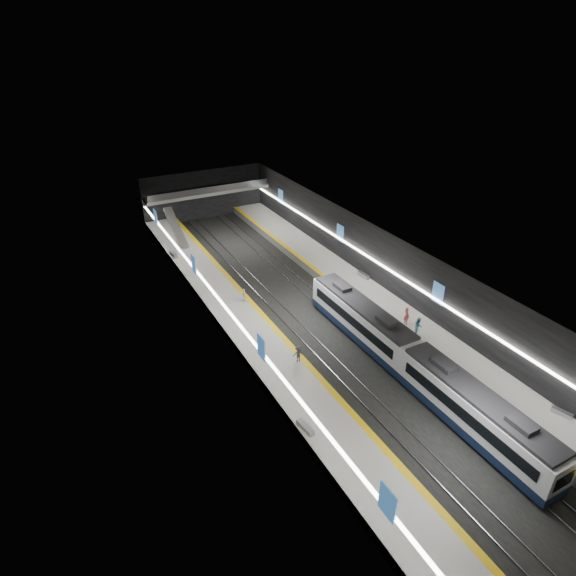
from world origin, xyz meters
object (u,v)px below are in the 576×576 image
bench_left_near (305,427)px  passenger_left_a (244,295)px  bench_right_near (562,413)px  bench_left_far (174,255)px  passenger_right_a (406,316)px  passenger_left_b (298,354)px  train (411,359)px  bench_right_far (363,275)px  passenger_right_b (418,326)px  escalator (176,227)px

bench_left_near → passenger_left_a: 20.62m
bench_right_near → bench_left_far: bearing=95.6°
passenger_right_a → passenger_left_b: (-13.03, -0.29, -0.14)m
train → bench_left_far: train is taller
bench_right_far → passenger_right_a: passenger_right_a is taller
passenger_left_a → bench_right_near: bearing=44.4°
passenger_right_a → passenger_left_b: passenger_right_a is taller
bench_right_far → passenger_right_a: size_ratio=0.95×
passenger_right_a → passenger_right_b: size_ratio=1.01×
passenger_right_a → passenger_right_b: passenger_right_a is taller
train → bench_left_near: (-12.00, -1.92, -0.98)m
bench_left_far → passenger_left_a: size_ratio=1.25×
bench_right_far → passenger_left_a: size_ratio=1.21×
escalator → passenger_right_a: size_ratio=4.14×
bench_left_far → bench_right_far: 25.44m
train → bench_right_near: bearing=-55.6°
bench_right_near → passenger_right_a: passenger_right_a is taller
bench_left_near → passenger_right_a: 18.52m
bench_right_far → passenger_right_b: passenger_right_b is taller
bench_left_far → bench_right_near: bearing=-72.0°
bench_left_near → bench_right_far: (19.00, 18.70, 0.01)m
train → passenger_right_b: (4.47, 4.06, -0.24)m
escalator → passenger_right_b: size_ratio=4.18×
train → passenger_left_b: (-8.35, 5.81, -0.36)m
escalator → passenger_left_a: 20.70m
bench_right_near → passenger_left_b: size_ratio=0.97×
bench_left_near → bench_right_near: size_ratio=1.10×
bench_left_near → bench_right_near: (19.00, -8.30, -0.02)m
train → escalator: size_ratio=3.76×
passenger_right_b → passenger_left_a: passenger_right_b is taller
train → passenger_left_b: 10.18m
bench_left_far → passenger_left_b: size_ratio=1.14×
passenger_right_b → passenger_left_a: (-12.82, 14.31, -0.20)m
bench_left_far → passenger_right_b: passenger_right_b is taller
bench_left_near → bench_left_far: (0.00, 35.62, 0.02)m
train → bench_left_near: bearing=-170.9°
passenger_left_a → passenger_left_b: passenger_left_b is taller
bench_left_far → bench_right_far: size_ratio=1.03×
bench_left_far → passenger_left_a: 15.77m
bench_left_far → passenger_right_b: 33.92m
escalator → bench_right_near: bearing=-70.9°
bench_right_far → passenger_right_a: (-2.32, -10.68, 0.74)m
bench_right_far → passenger_left_a: (-15.34, 1.58, 0.54)m
passenger_right_a → passenger_left_a: passenger_right_a is taller
bench_right_near → bench_left_near: bearing=138.6°
escalator → passenger_right_a: 36.01m
bench_right_far → passenger_left_b: passenger_left_b is taller
bench_left_near → bench_left_far: bench_left_far is taller
bench_left_far → bench_right_near: (19.00, -43.91, -0.04)m
escalator → passenger_left_b: size_ratio=4.81×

